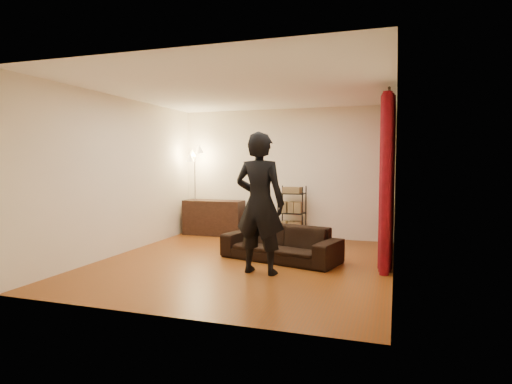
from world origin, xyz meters
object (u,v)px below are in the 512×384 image
(floor_lamp, at_px, (195,192))
(wire_shelf, at_px, (292,213))
(sofa, at_px, (281,243))
(person, at_px, (260,203))
(storage_boxes, at_px, (258,222))
(media_cabinet, at_px, (214,218))

(floor_lamp, bearing_deg, wire_shelf, 0.74)
(sofa, distance_m, person, 1.14)
(sofa, distance_m, storage_boxes, 2.23)
(person, distance_m, storage_boxes, 3.09)
(media_cabinet, bearing_deg, wire_shelf, -2.47)
(storage_boxes, height_order, wire_shelf, wire_shelf)
(storage_boxes, xyz_separation_m, wire_shelf, (0.78, -0.15, 0.25))
(floor_lamp, bearing_deg, person, -48.91)
(person, relative_size, wire_shelf, 1.83)
(sofa, height_order, storage_boxes, storage_boxes)
(media_cabinet, relative_size, floor_lamp, 0.69)
(sofa, xyz_separation_m, wire_shelf, (-0.25, 1.83, 0.27))
(media_cabinet, xyz_separation_m, wire_shelf, (1.77, -0.06, 0.17))
(sofa, bearing_deg, wire_shelf, 112.65)
(storage_boxes, bearing_deg, media_cabinet, -175.06)
(media_cabinet, bearing_deg, floor_lamp, -167.34)
(sofa, bearing_deg, floor_lamp, 158.18)
(storage_boxes, bearing_deg, floor_lamp, -172.68)
(person, bearing_deg, wire_shelf, -80.79)
(sofa, height_order, wire_shelf, wire_shelf)
(media_cabinet, relative_size, wire_shelf, 1.18)
(sofa, height_order, person, person)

